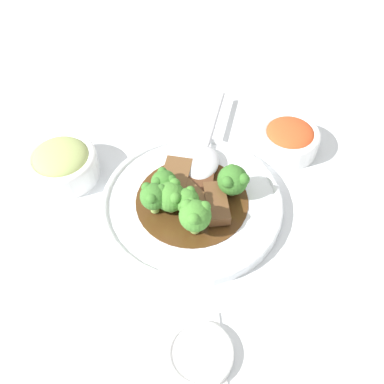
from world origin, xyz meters
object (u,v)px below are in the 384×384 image
object	(u,v)px
beef_strip_1	(201,177)
broccoli_floret_2	(171,196)
side_bowl_appetizer	(62,163)
beef_strip_2	(176,176)
main_plate	(192,203)
broccoli_floret_0	(164,182)
broccoli_floret_3	(234,182)
serving_spoon	(204,157)
broccoli_floret_1	(154,196)
sauce_dish	(200,354)
side_bowl_kimchi	(289,138)
broccoli_floret_5	(187,200)
broccoli_floret_4	(195,215)
beef_strip_0	(216,203)
beef_strip_3	(195,194)

from	to	relation	value
beef_strip_1	broccoli_floret_2	distance (m)	0.07
side_bowl_appetizer	beef_strip_2	bearing A→B (deg)	-110.53
main_plate	beef_strip_2	size ratio (longest dim) A/B	3.40
broccoli_floret_0	broccoli_floret_3	xyz separation A→B (m)	(-0.02, -0.09, 0.00)
serving_spoon	side_bowl_appetizer	bearing A→B (deg)	81.34
broccoli_floret_1	sauce_dish	world-z (taller)	broccoli_floret_1
serving_spoon	side_bowl_kimchi	size ratio (longest dim) A/B	2.10
main_plate	serving_spoon	bearing A→B (deg)	-25.22
beef_strip_2	broccoli_floret_1	xyz separation A→B (m)	(-0.05, 0.04, 0.02)
side_bowl_kimchi	main_plate	bearing A→B (deg)	115.72
broccoli_floret_1	sauce_dish	distance (m)	0.21
broccoli_floret_3	broccoli_floret_5	world-z (taller)	broccoli_floret_3
broccoli_floret_3	broccoli_floret_4	size ratio (longest dim) A/B	0.90
broccoli_floret_3	side_bowl_appetizer	size ratio (longest dim) A/B	0.46
beef_strip_0	serving_spoon	size ratio (longest dim) A/B	0.35
beef_strip_3	serving_spoon	size ratio (longest dim) A/B	0.30
beef_strip_3	broccoli_floret_2	xyz separation A→B (m)	(-0.01, 0.04, 0.02)
broccoli_floret_1	side_bowl_kimchi	xyz separation A→B (m)	(0.09, -0.23, -0.03)
broccoli_floret_0	sauce_dish	distance (m)	0.23
broccoli_floret_0	serving_spoon	world-z (taller)	broccoli_floret_0
broccoli_floret_1	broccoli_floret_3	xyz separation A→B (m)	(0.00, -0.11, -0.00)
sauce_dish	beef_strip_0	bearing A→B (deg)	-19.05
beef_strip_2	serving_spoon	distance (m)	0.06
beef_strip_2	broccoli_floret_4	xyz separation A→B (m)	(-0.09, -0.01, 0.03)
broccoli_floret_0	side_bowl_appetizer	xyz separation A→B (m)	(0.08, 0.14, -0.02)
beef_strip_0	beef_strip_1	bearing A→B (deg)	9.68
main_plate	broccoli_floret_4	size ratio (longest dim) A/B	4.85
broccoli_floret_2	broccoli_floret_3	xyz separation A→B (m)	(0.01, -0.09, -0.00)
beef_strip_2	beef_strip_3	distance (m)	0.04
broccoli_floret_1	beef_strip_3	bearing A→B (deg)	-78.34
broccoli_floret_5	serving_spoon	distance (m)	0.10
beef_strip_1	beef_strip_3	bearing A→B (deg)	151.25
main_plate	beef_strip_1	xyz separation A→B (m)	(0.03, -0.02, 0.01)
broccoli_floret_2	sauce_dish	size ratio (longest dim) A/B	0.62
beef_strip_2	broccoli_floret_5	bearing A→B (deg)	-176.53
broccoli_floret_2	side_bowl_kimchi	xyz separation A→B (m)	(0.10, -0.21, -0.02)
beef_strip_0	broccoli_floret_2	world-z (taller)	broccoli_floret_2
broccoli_floret_2	beef_strip_0	bearing A→B (deg)	-98.57
beef_strip_2	beef_strip_3	size ratio (longest dim) A/B	1.28
broccoli_floret_0	broccoli_floret_5	size ratio (longest dim) A/B	0.95
beef_strip_2	beef_strip_3	world-z (taller)	same
serving_spoon	side_bowl_appetizer	distance (m)	0.21
broccoli_floret_0	beef_strip_3	bearing A→B (deg)	-111.10
broccoli_floret_2	serving_spoon	xyz separation A→B (m)	(0.08, -0.06, -0.02)
broccoli_floret_5	side_bowl_appetizer	size ratio (longest dim) A/B	0.41
broccoli_floret_4	sauce_dish	distance (m)	0.17
broccoli_floret_4	broccoli_floret_5	bearing A→B (deg)	8.57
broccoli_floret_5	beef_strip_3	bearing A→B (deg)	-32.95
broccoli_floret_3	side_bowl_kimchi	world-z (taller)	broccoli_floret_3
serving_spoon	sauce_dish	xyz separation A→B (m)	(-0.28, 0.07, -0.02)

